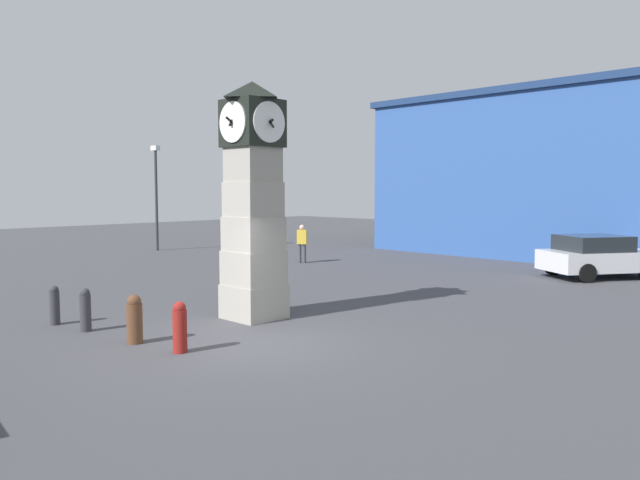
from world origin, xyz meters
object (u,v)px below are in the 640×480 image
Objects in this scene: clock_tower at (253,203)px; pedestrian_crossing_lot at (302,241)px; bollard_far_row at (134,319)px; bollard_end_row at (180,327)px; car_far_lot at (598,256)px; street_lamp_far_side at (156,189)px; bollard_mid_row at (85,309)px; pedestrian_near_bench at (263,228)px; bollard_near_tower at (55,305)px.

pedestrian_crossing_lot is (-7.24, 8.63, -1.87)m from clock_tower.
bollard_end_row is (1.27, 0.24, -0.01)m from bollard_far_row.
car_far_lot is at bearing 21.46° from pedestrian_crossing_lot.
car_far_lot is at bearing 75.37° from clock_tower.
street_lamp_far_side is at bearing -171.13° from pedestrian_crossing_lot.
bollard_far_row is at bearing 6.97° from bollard_mid_row.
clock_tower reaches higher than bollard_end_row.
bollard_end_row is at bearing -29.97° from street_lamp_far_side.
street_lamp_far_side is (-17.76, 10.24, 2.61)m from bollard_end_row.
pedestrian_crossing_lot is (-5.68, 12.11, 0.43)m from bollard_mid_row.
street_lamp_far_side reaches higher than car_far_lot.
bollard_far_row is at bearing -101.16° from car_far_lot.
pedestrian_near_bench is at bearing 77.51° from street_lamp_far_side.
bollard_end_row is at bearing -64.53° from clock_tower.
pedestrian_near_bench is 1.00× the size of pedestrian_crossing_lot.
pedestrian_near_bench is at bearing 132.82° from bollard_far_row.
car_far_lot is 2.67× the size of pedestrian_near_bench.
pedestrian_near_bench reaches higher than car_far_lot.
bollard_end_row is 15.93m from car_far_lot.
car_far_lot is 20.57m from street_lamp_far_side.
clock_tower is 3.50× the size of pedestrian_crossing_lot.
clock_tower is 4.06m from bollard_end_row.
street_lamp_far_side is (-1.31, -5.90, 2.19)m from pedestrian_near_bench.
street_lamp_far_side reaches higher than bollard_end_row.
bollard_near_tower is 2.92m from bollard_far_row.
pedestrian_crossing_lot is (-7.42, 11.90, 0.41)m from bollard_far_row.
bollard_mid_row is 0.59× the size of pedestrian_crossing_lot.
street_lamp_far_side is (-19.66, -5.58, 2.34)m from car_far_lot.
clock_tower is at bearing 93.02° from bollard_far_row.
pedestrian_crossing_lot is at bearing 130.01° from clock_tower.
pedestrian_near_bench is (-15.18, 16.38, 0.41)m from bollard_far_row.
bollard_near_tower is 17.62m from street_lamp_far_side.
bollard_mid_row is 0.96× the size of bollard_far_row.
street_lamp_far_side is at bearing -164.16° from car_far_lot.
pedestrian_near_bench reaches higher than bollard_end_row.
bollard_mid_row is (1.15, 0.19, 0.03)m from bollard_near_tower.
bollard_mid_row is at bearing -35.93° from street_lamp_far_side.
pedestrian_crossing_lot reaches higher than bollard_mid_row.
bollard_near_tower is at bearing -38.67° from street_lamp_far_side.
clock_tower is at bearing -23.85° from street_lamp_far_side.
bollard_near_tower is 0.56× the size of pedestrian_crossing_lot.
bollard_end_row is (4.16, 0.64, 0.04)m from bollard_near_tower.
bollard_far_row is (0.17, -3.27, -2.28)m from clock_tower.
bollard_near_tower is 4.21m from bollard_end_row.
clock_tower is 6.21× the size of bollard_near_tower.
clock_tower is at bearing 53.46° from bollard_near_tower.
pedestrian_crossing_lot is at bearing 110.21° from bollard_near_tower.
bollard_near_tower is 0.95× the size of bollard_mid_row.
pedestrian_near_bench is at bearing 150.00° from pedestrian_crossing_lot.
clock_tower reaches higher than bollard_mid_row.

